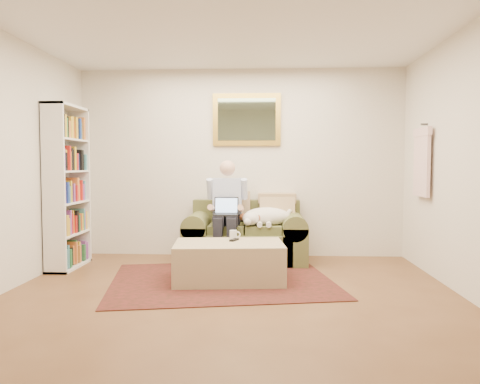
# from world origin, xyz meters

# --- Properties ---
(room_shell) EXTENTS (4.51, 5.00, 2.61)m
(room_shell) POSITION_xyz_m (0.00, 0.35, 1.30)
(room_shell) COLOR brown
(room_shell) RESTS_ON ground
(rug) EXTENTS (2.68, 2.30, 0.01)m
(rug) POSITION_xyz_m (-0.13, 1.02, 0.01)
(rug) COLOR black
(rug) RESTS_ON room_shell
(sofa) EXTENTS (1.58, 0.81, 0.95)m
(sofa) POSITION_xyz_m (0.08, 2.06, 0.27)
(sofa) COLOR brown
(sofa) RESTS_ON room_shell
(seated_man) EXTENTS (0.52, 0.75, 1.33)m
(seated_man) POSITION_xyz_m (-0.15, 1.92, 0.67)
(seated_man) COLOR #8C9BD8
(seated_man) RESTS_ON sofa
(laptop) EXTENTS (0.31, 0.24, 0.22)m
(laptop) POSITION_xyz_m (-0.15, 1.86, 0.70)
(laptop) COLOR black
(laptop) RESTS_ON seated_man
(sleeping_dog) EXTENTS (0.65, 0.41, 0.24)m
(sleeping_dog) POSITION_xyz_m (0.37, 1.98, 0.61)
(sleeping_dog) COLOR white
(sleeping_dog) RESTS_ON sofa
(ottoman) EXTENTS (1.24, 0.85, 0.43)m
(ottoman) POSITION_xyz_m (-0.05, 1.00, 0.21)
(ottoman) COLOR tan
(ottoman) RESTS_ON room_shell
(coffee_mug) EXTENTS (0.08, 0.08, 0.10)m
(coffee_mug) POSITION_xyz_m (-0.02, 1.25, 0.48)
(coffee_mug) COLOR white
(coffee_mug) RESTS_ON ottoman
(tv_remote) EXTENTS (0.11, 0.16, 0.02)m
(tv_remote) POSITION_xyz_m (-0.00, 1.13, 0.44)
(tv_remote) COLOR black
(tv_remote) RESTS_ON ottoman
(bookshelf) EXTENTS (0.28, 0.80, 2.00)m
(bookshelf) POSITION_xyz_m (-2.10, 1.60, 1.00)
(bookshelf) COLOR white
(bookshelf) RESTS_ON room_shell
(wall_mirror) EXTENTS (0.94, 0.04, 0.72)m
(wall_mirror) POSITION_xyz_m (0.08, 2.47, 1.90)
(wall_mirror) COLOR gold
(wall_mirror) RESTS_ON room_shell
(hanging_shirt) EXTENTS (0.06, 0.52, 0.90)m
(hanging_shirt) POSITION_xyz_m (2.19, 1.60, 1.35)
(hanging_shirt) COLOR #FDD1D2
(hanging_shirt) RESTS_ON room_shell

